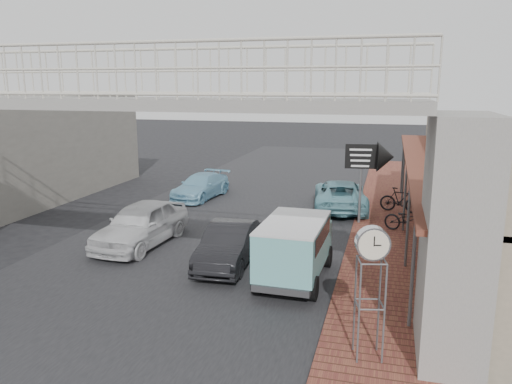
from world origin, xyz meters
The scene contains 14 objects.
ground centered at (0.00, 0.00, 0.00)m, with size 120.00×120.00×0.00m, color black.
road_strip centered at (0.00, 0.00, 0.01)m, with size 10.00×60.00×0.01m, color black.
sidewalk centered at (6.50, 3.00, 0.05)m, with size 3.00×40.00×0.10m, color brown.
footbridge centered at (0.00, -4.00, 3.18)m, with size 16.40×2.40×6.34m.
building_far_left centered at (-11.00, 6.00, 2.50)m, with size 5.00×14.00×5.00m, color gray.
white_hatchback centered at (-2.02, 1.06, 0.76)m, with size 1.80×4.47×1.52m, color silver.
dark_sedan centered at (1.57, 0.01, 0.64)m, with size 1.36×3.90×1.28m, color black.
angkot_curb centered at (4.20, 7.99, 0.67)m, with size 2.23×4.85×1.35m, color #69A9B7.
angkot_far centered at (-2.72, 8.56, 0.59)m, with size 1.66×4.08×1.18m, color #75AFCB.
angkot_van centered at (3.80, -0.75, 1.15)m, with size 1.78×3.75×1.82m.
motorcycle_near centered at (7.06, 4.74, 0.58)m, with size 0.64×1.83×0.96m, color black.
motorcycle_far centered at (6.81, 7.83, 0.63)m, with size 0.50×1.78×1.07m, color black.
street_clock centered at (6.03, -4.59, 2.38)m, with size 0.71×0.64×2.75m.
arrow_sign centered at (6.00, 5.75, 2.74)m, with size 1.94×1.25×3.27m.
Camera 1 is at (6.26, -14.11, 5.53)m, focal length 35.00 mm.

